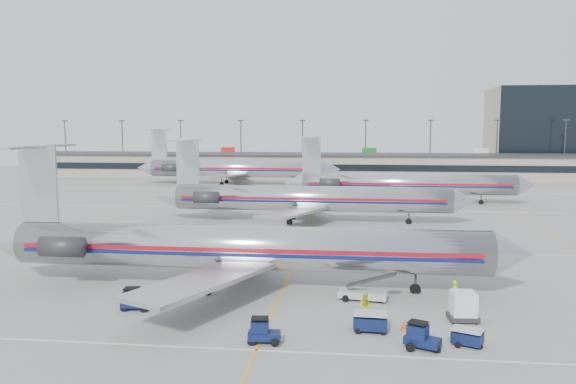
# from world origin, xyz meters

# --- Properties ---
(ground) EXTENTS (260.00, 260.00, 0.00)m
(ground) POSITION_xyz_m (0.00, 0.00, 0.00)
(ground) COLOR gray
(ground) RESTS_ON ground
(apron_markings) EXTENTS (160.00, 0.15, 0.02)m
(apron_markings) POSITION_xyz_m (0.00, 10.00, 0.01)
(apron_markings) COLOR silver
(apron_markings) RESTS_ON ground
(terminal) EXTENTS (162.00, 17.00, 6.25)m
(terminal) POSITION_xyz_m (0.00, 97.97, 3.16)
(terminal) COLOR gray
(terminal) RESTS_ON ground
(light_mast_row) EXTENTS (163.60, 0.40, 15.28)m
(light_mast_row) POSITION_xyz_m (0.00, 112.00, 8.58)
(light_mast_row) COLOR #38383D
(light_mast_row) RESTS_ON ground
(distant_building) EXTENTS (30.00, 20.00, 25.00)m
(distant_building) POSITION_xyz_m (62.00, 128.00, 12.50)
(distant_building) COLOR tan
(distant_building) RESTS_ON ground
(jet_foreground) EXTENTS (44.87, 26.42, 11.75)m
(jet_foreground) POSITION_xyz_m (-3.83, -5.29, 3.41)
(jet_foreground) COLOR silver
(jet_foreground) RESTS_ON ground
(jet_second_row) EXTENTS (44.26, 26.06, 11.59)m
(jet_second_row) POSITION_xyz_m (-1.01, 27.36, 3.36)
(jet_second_row) COLOR silver
(jet_second_row) RESTS_ON ground
(jet_third_row) EXTENTS (42.74, 26.29, 11.69)m
(jet_third_row) POSITION_xyz_m (14.05, 48.93, 3.39)
(jet_third_row) COLOR silver
(jet_third_row) RESTS_ON ground
(jet_back_row) EXTENTS (47.38, 29.14, 12.96)m
(jet_back_row) POSITION_xyz_m (-21.78, 76.85, 3.76)
(jet_back_row) COLOR silver
(jet_back_row) RESTS_ON ground
(tug_left) EXTENTS (2.10, 1.21, 1.63)m
(tug_left) POSITION_xyz_m (-9.96, -11.75, 0.74)
(tug_left) COLOR #0B153C
(tug_left) RESTS_ON ground
(tug_center) EXTENTS (2.04, 1.16, 1.60)m
(tug_center) POSITION_xyz_m (0.18, -16.88, 0.73)
(tug_center) COLOR #0B153C
(tug_center) RESTS_ON ground
(tug_right) EXTENTS (2.29, 1.79, 1.67)m
(tug_right) POSITION_xyz_m (9.59, -16.72, 0.76)
(tug_right) COLOR #0B153C
(tug_right) RESTS_ON ground
(cart_inner) EXTENTS (2.21, 1.57, 1.21)m
(cart_inner) POSITION_xyz_m (6.75, -14.06, 0.65)
(cart_inner) COLOR #0B153C
(cart_inner) RESTS_ON ground
(cart_outer) EXTENTS (2.09, 1.80, 1.00)m
(cart_outer) POSITION_xyz_m (12.48, -15.79, 0.53)
(cart_outer) COLOR #0B153C
(cart_outer) RESTS_ON ground
(uld_container) EXTENTS (2.04, 1.75, 2.02)m
(uld_container) POSITION_xyz_m (13.05, -11.38, 1.02)
(uld_container) COLOR #2D2D30
(uld_container) RESTS_ON ground
(belt_loader) EXTENTS (4.41, 1.92, 2.27)m
(belt_loader) POSITION_xyz_m (6.47, -7.56, 0.61)
(belt_loader) COLOR #A5A5A5
(belt_loader) RESTS_ON ground
(ramp_worker_near) EXTENTS (0.81, 0.86, 1.97)m
(ramp_worker_near) POSITION_xyz_m (13.04, -8.46, 0.99)
(ramp_worker_near) COLOR #B0DD14
(ramp_worker_near) RESTS_ON ground
(ramp_worker_far) EXTENTS (0.97, 0.78, 1.92)m
(ramp_worker_far) POSITION_xyz_m (6.51, -12.14, 0.96)
(ramp_worker_far) COLOR #B9CD13
(ramp_worker_far) RESTS_ON ground
(cone_right) EXTENTS (0.53, 0.53, 0.67)m
(cone_right) POSITION_xyz_m (8.93, -13.66, 0.34)
(cone_right) COLOR #D04F06
(cone_right) RESTS_ON ground
(cone_left) EXTENTS (0.60, 0.60, 0.65)m
(cone_left) POSITION_xyz_m (-10.33, -9.56, 0.33)
(cone_left) COLOR #D04F06
(cone_left) RESTS_ON ground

